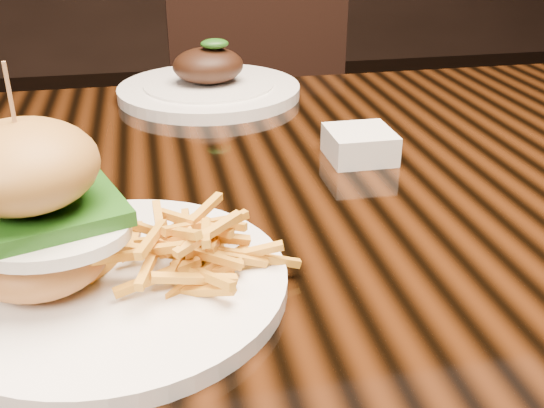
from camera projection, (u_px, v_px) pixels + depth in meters
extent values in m
cube|color=black|center=(293.00, 202.00, 0.72)|extent=(1.60, 0.90, 0.04)
cylinder|color=white|center=(114.00, 284.00, 0.52)|extent=(0.28, 0.28, 0.01)
ellipsoid|color=#A55D35|center=(41.00, 258.00, 0.49)|extent=(0.10, 0.10, 0.05)
ellipsoid|color=silver|center=(50.00, 234.00, 0.47)|extent=(0.12, 0.09, 0.01)
ellipsoid|color=orange|center=(81.00, 230.00, 0.47)|extent=(0.02, 0.02, 0.01)
cube|color=#235B16|center=(32.00, 213.00, 0.48)|extent=(0.15, 0.14, 0.01)
ellipsoid|color=olive|center=(23.00, 165.00, 0.46)|extent=(0.11, 0.11, 0.07)
cylinder|color=#A5774D|center=(15.00, 122.00, 0.44)|extent=(0.00, 0.00, 0.09)
cube|color=white|center=(360.00, 144.00, 0.77)|extent=(0.10, 0.10, 0.04)
cylinder|color=white|center=(209.00, 91.00, 1.01)|extent=(0.29, 0.29, 0.02)
cylinder|color=white|center=(209.00, 90.00, 1.01)|extent=(0.21, 0.21, 0.02)
ellipsoid|color=black|center=(208.00, 65.00, 0.99)|extent=(0.11, 0.09, 0.06)
ellipsoid|color=#235B16|center=(215.00, 44.00, 0.97)|extent=(0.04, 0.03, 0.02)
cube|color=black|center=(273.00, 159.00, 1.57)|extent=(0.47, 0.47, 0.06)
cube|color=black|center=(258.00, 39.00, 1.64)|extent=(0.46, 0.06, 0.50)
cylinder|color=black|center=(207.00, 286.00, 1.47)|extent=(0.04, 0.04, 0.45)
cylinder|color=black|center=(365.00, 270.00, 1.53)|extent=(0.04, 0.04, 0.45)
cylinder|color=black|center=(195.00, 212.00, 1.80)|extent=(0.04, 0.04, 0.45)
cylinder|color=black|center=(325.00, 202.00, 1.86)|extent=(0.04, 0.04, 0.45)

